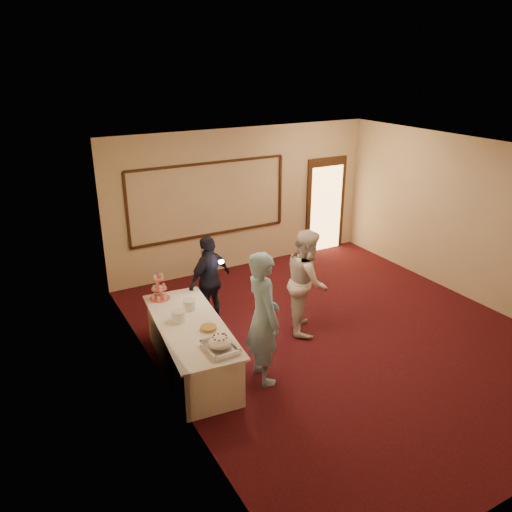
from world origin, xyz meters
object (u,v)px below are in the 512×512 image
at_px(buffet_table, 192,347).
at_px(man, 263,318).
at_px(pavlova_tray, 220,344).
at_px(guest, 210,280).
at_px(plate_stack_a, 179,316).
at_px(plate_stack_b, 189,305).
at_px(cupcake_stand, 159,289).
at_px(woman, 307,281).
at_px(tart, 209,328).

height_order(buffet_table, man, man).
bearing_deg(pavlova_tray, man, 12.07).
bearing_deg(guest, buffet_table, 32.50).
xyz_separation_m(plate_stack_a, plate_stack_b, (0.27, 0.26, -0.00)).
xyz_separation_m(buffet_table, cupcake_stand, (-0.12, 0.98, 0.55)).
xyz_separation_m(buffet_table, plate_stack_b, (0.16, 0.41, 0.46)).
xyz_separation_m(cupcake_stand, guest, (0.95, 0.21, -0.14)).
bearing_deg(buffet_table, plate_stack_b, 69.13).
relative_size(plate_stack_a, plate_stack_b, 1.03).
height_order(plate_stack_a, guest, guest).
distance_m(buffet_table, woman, 2.21).
relative_size(buffet_table, tart, 9.12).
bearing_deg(tart, cupcake_stand, 102.41).
relative_size(pavlova_tray, plate_stack_a, 2.73).
xyz_separation_m(plate_stack_b, tart, (0.00, -0.69, -0.05)).
relative_size(tart, guest, 0.17).
bearing_deg(cupcake_stand, plate_stack_a, -89.78).
height_order(plate_stack_a, woman, woman).
bearing_deg(woman, tart, 132.74).
distance_m(plate_stack_b, guest, 1.04).
bearing_deg(man, woman, -51.43).
bearing_deg(tart, plate_stack_a, 122.43).
relative_size(plate_stack_b, tart, 0.73).
relative_size(man, woman, 1.10).
bearing_deg(tart, buffet_table, 119.49).
distance_m(cupcake_stand, tart, 1.30).
bearing_deg(plate_stack_b, tart, -89.71).
bearing_deg(buffet_table, guest, 54.88).
height_order(cupcake_stand, plate_stack_a, cupcake_stand).
bearing_deg(tart, plate_stack_b, 90.29).
relative_size(pavlova_tray, guest, 0.34).
bearing_deg(plate_stack_b, woman, -6.00).
height_order(cupcake_stand, guest, guest).
bearing_deg(pavlova_tray, guest, 69.52).
bearing_deg(woman, pavlova_tray, 145.54).
height_order(plate_stack_b, man, man).
relative_size(plate_stack_a, man, 0.10).
bearing_deg(cupcake_stand, tart, -77.59).
xyz_separation_m(plate_stack_a, tart, (0.27, -0.43, -0.06)).
distance_m(plate_stack_a, plate_stack_b, 0.38).
distance_m(pavlova_tray, cupcake_stand, 1.82).
bearing_deg(man, guest, 4.70).
distance_m(woman, guest, 1.64).
distance_m(cupcake_stand, guest, 0.99).
relative_size(plate_stack_b, guest, 0.12).
distance_m(tart, man, 0.78).
relative_size(pavlova_tray, tart, 2.04).
height_order(plate_stack_a, tart, plate_stack_a).
xyz_separation_m(pavlova_tray, tart, (0.08, 0.54, -0.06)).
xyz_separation_m(tart, man, (0.66, -0.39, 0.18)).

